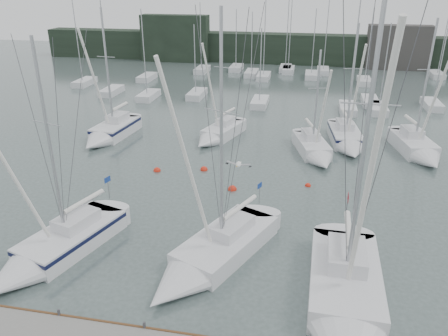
# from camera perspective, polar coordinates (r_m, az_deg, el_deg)

# --- Properties ---
(ground) EXTENTS (160.00, 160.00, 0.00)m
(ground) POSITION_cam_1_polar(r_m,az_deg,el_deg) (22.89, -1.72, -14.60)
(ground) COLOR #465652
(ground) RESTS_ON ground
(far_treeline) EXTENTS (90.00, 4.00, 5.00)m
(far_treeline) POSITION_cam_1_polar(r_m,az_deg,el_deg) (80.43, 8.37, 15.17)
(far_treeline) COLOR black
(far_treeline) RESTS_ON ground
(far_building_left) EXTENTS (12.00, 3.00, 8.00)m
(far_building_left) POSITION_cam_1_polar(r_m,az_deg,el_deg) (81.77, -6.38, 16.47)
(far_building_left) COLOR black
(far_building_left) RESTS_ON ground
(far_building_right) EXTENTS (10.00, 3.00, 7.00)m
(far_building_right) POSITION_cam_1_polar(r_m,az_deg,el_deg) (79.42, 21.81, 14.42)
(far_building_right) COLOR #3B3937
(far_building_right) RESTS_ON ground
(mast_forest) EXTENTS (57.79, 26.76, 14.60)m
(mast_forest) POSITION_cam_1_polar(r_m,az_deg,el_deg) (62.39, 9.34, 10.75)
(mast_forest) COLOR silver
(mast_forest) RESTS_ON ground
(sailboat_near_left) EXTENTS (5.20, 9.27, 12.67)m
(sailboat_near_left) POSITION_cam_1_polar(r_m,az_deg,el_deg) (25.72, -21.92, -10.23)
(sailboat_near_left) COLOR silver
(sailboat_near_left) RESTS_ON ground
(sailboat_near_center) EXTENTS (6.46, 9.80, 14.06)m
(sailboat_near_center) POSITION_cam_1_polar(r_m,az_deg,el_deg) (23.39, -2.65, -12.12)
(sailboat_near_center) COLOR silver
(sailboat_near_center) RESTS_ON ground
(sailboat_near_right) EXTENTS (3.53, 10.27, 16.22)m
(sailboat_near_right) POSITION_cam_1_polar(r_m,az_deg,el_deg) (21.13, 15.66, -17.30)
(sailboat_near_right) COLOR silver
(sailboat_near_right) RESTS_ON ground
(sailboat_mid_a) EXTENTS (3.46, 8.12, 12.59)m
(sailboat_mid_a) POSITION_cam_1_polar(r_m,az_deg,el_deg) (42.68, -14.86, 4.43)
(sailboat_mid_a) COLOR silver
(sailboat_mid_a) RESTS_ON ground
(sailboat_mid_b) EXTENTS (4.30, 7.39, 11.12)m
(sailboat_mid_b) POSITION_cam_1_polar(r_m,az_deg,el_deg) (41.16, -0.98, 4.35)
(sailboat_mid_b) COLOR silver
(sailboat_mid_b) RESTS_ON ground
(sailboat_mid_c) EXTENTS (4.11, 7.48, 9.55)m
(sailboat_mid_c) POSITION_cam_1_polar(r_m,az_deg,el_deg) (37.93, 11.85, 2.11)
(sailboat_mid_c) COLOR silver
(sailboat_mid_c) RESTS_ON ground
(sailboat_mid_d) EXTENTS (3.39, 8.12, 11.46)m
(sailboat_mid_d) POSITION_cam_1_polar(r_m,az_deg,el_deg) (41.03, 15.83, 3.45)
(sailboat_mid_d) COLOR silver
(sailboat_mid_d) RESTS_ON ground
(sailboat_mid_e) EXTENTS (4.00, 7.90, 12.06)m
(sailboat_mid_e) POSITION_cam_1_polar(r_m,az_deg,el_deg) (40.81, 24.12, 2.13)
(sailboat_mid_e) COLOR silver
(sailboat_mid_e) RESTS_ON ground
(buoy_a) EXTENTS (0.64, 0.64, 0.64)m
(buoy_a) POSITION_cam_1_polar(r_m,az_deg,el_deg) (31.71, 1.10, -2.83)
(buoy_a) COLOR red
(buoy_a) RESTS_ON ground
(buoy_b) EXTENTS (0.44, 0.44, 0.44)m
(buoy_b) POSITION_cam_1_polar(r_m,az_deg,el_deg) (32.85, 10.91, -2.30)
(buoy_b) COLOR red
(buoy_b) RESTS_ON ground
(buoy_c) EXTENTS (0.58, 0.58, 0.58)m
(buoy_c) POSITION_cam_1_polar(r_m,az_deg,el_deg) (35.11, -8.73, -0.38)
(buoy_c) COLOR red
(buoy_c) RESTS_ON ground
(seagull) EXTENTS (1.09, 0.50, 0.22)m
(seagull) POSITION_cam_1_polar(r_m,az_deg,el_deg) (19.29, 1.91, 0.49)
(seagull) COLOR white
(seagull) RESTS_ON ground
(buoy_d) EXTENTS (0.60, 0.60, 0.60)m
(buoy_d) POSITION_cam_1_polar(r_m,az_deg,el_deg) (34.92, -2.63, -0.25)
(buoy_d) COLOR red
(buoy_d) RESTS_ON ground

